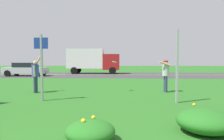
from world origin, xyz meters
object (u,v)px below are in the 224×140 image
sign_post_near_path (41,61)px  frisbee_pale_blue (114,62)px  box_truck_red (93,60)px  person_catcher_red_cap_gray_shirt (166,73)px  sign_post_by_roadside (177,66)px  car_silver_center_left (26,69)px  person_thrower_blue_shirt (35,73)px

sign_post_near_path → frisbee_pale_blue: 3.71m
sign_post_near_path → box_truck_red: 17.43m
person_catcher_red_cap_gray_shirt → box_truck_red: bearing=111.6°
sign_post_by_roadside → frisbee_pale_blue: 3.54m
sign_post_by_roadside → box_truck_red: size_ratio=0.42×
sign_post_by_roadside → car_silver_center_left: 18.16m
sign_post_near_path → sign_post_by_roadside: sign_post_by_roadside is taller
person_thrower_blue_shirt → box_truck_red: bearing=87.5°
person_catcher_red_cap_gray_shirt → car_silver_center_left: 16.50m
person_catcher_red_cap_gray_shirt → car_silver_center_left: (-12.67, 10.57, -0.26)m
frisbee_pale_blue → box_truck_red: (-3.30, 15.04, 0.25)m
person_catcher_red_cap_gray_shirt → car_silver_center_left: size_ratio=0.36×
box_truck_red → person_thrower_blue_shirt: bearing=-92.5°
frisbee_pale_blue → person_catcher_red_cap_gray_shirt: bearing=1.3°
person_catcher_red_cap_gray_shirt → frisbee_pale_blue: 2.70m
frisbee_pale_blue → car_silver_center_left: 14.64m
person_thrower_blue_shirt → sign_post_near_path: bearing=-59.9°
sign_post_by_roadside → frisbee_pale_blue: sign_post_by_roadside is taller
sign_post_by_roadside → frisbee_pale_blue: bearing=134.3°
sign_post_by_roadside → person_thrower_blue_shirt: (-6.44, 2.10, -0.43)m
person_thrower_blue_shirt → frisbee_pale_blue: (3.98, 0.43, 0.58)m
sign_post_by_roadside → person_catcher_red_cap_gray_shirt: size_ratio=1.72×
frisbee_pale_blue → person_thrower_blue_shirt: bearing=-173.9°
sign_post_by_roadside → box_truck_red: 18.50m
sign_post_near_path → person_catcher_red_cap_gray_shirt: size_ratio=1.63×
sign_post_near_path → car_silver_center_left: (-7.19, 13.01, -0.87)m
sign_post_by_roadside → person_thrower_blue_shirt: size_ratio=1.50×
car_silver_center_left → box_truck_red: bearing=33.3°
sign_post_near_path → person_thrower_blue_shirt: bearing=120.1°
person_thrower_blue_shirt → car_silver_center_left: person_thrower_blue_shirt is taller
sign_post_by_roadside → person_thrower_blue_shirt: bearing=161.9°
person_thrower_blue_shirt → frisbee_pale_blue: person_thrower_blue_shirt is taller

